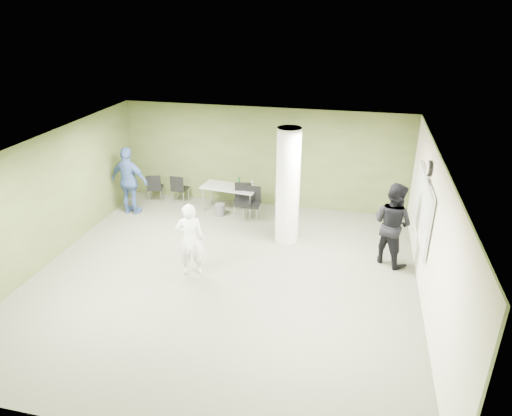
% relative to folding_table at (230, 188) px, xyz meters
% --- Properties ---
extents(floor, '(8.00, 8.00, 0.00)m').
position_rel_folding_table_xyz_m(floor, '(0.79, -3.31, -0.68)').
color(floor, '#4B4D3D').
rests_on(floor, ground).
extents(ceiling, '(8.00, 8.00, 0.00)m').
position_rel_folding_table_xyz_m(ceiling, '(0.79, -3.31, 2.12)').
color(ceiling, white).
rests_on(ceiling, wall_back).
extents(wall_back, '(8.00, 2.80, 0.02)m').
position_rel_folding_table_xyz_m(wall_back, '(0.79, 0.69, 0.72)').
color(wall_back, '#424D24').
rests_on(wall_back, floor).
extents(wall_left, '(0.02, 8.00, 2.80)m').
position_rel_folding_table_xyz_m(wall_left, '(-3.21, -3.31, 0.72)').
color(wall_left, '#424D24').
rests_on(wall_left, floor).
extents(wall_right_cream, '(0.02, 8.00, 2.80)m').
position_rel_folding_table_xyz_m(wall_right_cream, '(4.79, -3.31, 0.72)').
color(wall_right_cream, beige).
rests_on(wall_right_cream, floor).
extents(column, '(0.56, 0.56, 2.80)m').
position_rel_folding_table_xyz_m(column, '(1.79, -1.31, 0.72)').
color(column, silver).
rests_on(column, floor).
extents(whiteboard, '(0.05, 2.30, 1.30)m').
position_rel_folding_table_xyz_m(whiteboard, '(4.71, -2.11, 0.82)').
color(whiteboard, silver).
rests_on(whiteboard, wall_right_cream).
extents(wall_clock, '(0.06, 0.32, 0.32)m').
position_rel_folding_table_xyz_m(wall_clock, '(4.71, -2.11, 1.67)').
color(wall_clock, black).
rests_on(wall_clock, wall_right_cream).
extents(folding_table, '(1.60, 0.84, 0.98)m').
position_rel_folding_table_xyz_m(folding_table, '(0.00, 0.00, 0.00)').
color(folding_table, '#989893').
rests_on(folding_table, floor).
extents(wastebasket, '(0.28, 0.28, 0.32)m').
position_rel_folding_table_xyz_m(wastebasket, '(-0.21, -0.35, -0.52)').
color(wastebasket, '#4C4C4C').
rests_on(wastebasket, floor).
extents(chair_back_left, '(0.53, 0.53, 0.86)m').
position_rel_folding_table_xyz_m(chair_back_left, '(-2.29, 0.08, -0.18)').
color(chair_back_left, black).
rests_on(chair_back_left, floor).
extents(chair_back_right, '(0.45, 0.45, 0.84)m').
position_rel_folding_table_xyz_m(chair_back_right, '(-1.60, 0.20, -0.19)').
color(chair_back_right, black).
rests_on(chair_back_right, floor).
extents(chair_table_left, '(0.45, 0.45, 0.89)m').
position_rel_folding_table_xyz_m(chair_table_left, '(0.70, -0.35, -0.16)').
color(chair_table_left, black).
rests_on(chair_table_left, floor).
extents(chair_table_right, '(0.55, 0.55, 0.96)m').
position_rel_folding_table_xyz_m(chair_table_right, '(0.44, -0.34, -0.12)').
color(chair_table_right, black).
rests_on(chair_table_right, floor).
extents(woman_white, '(0.68, 0.55, 1.62)m').
position_rel_folding_table_xyz_m(woman_white, '(0.07, -3.29, 0.13)').
color(woman_white, white).
rests_on(woman_white, floor).
extents(man_black, '(1.16, 1.13, 1.88)m').
position_rel_folding_table_xyz_m(man_black, '(4.19, -1.85, 0.26)').
color(man_black, black).
rests_on(man_black, floor).
extents(man_blue, '(1.15, 0.59, 1.88)m').
position_rel_folding_table_xyz_m(man_blue, '(-2.61, -0.74, 0.26)').
color(man_blue, '#38538B').
rests_on(man_blue, floor).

